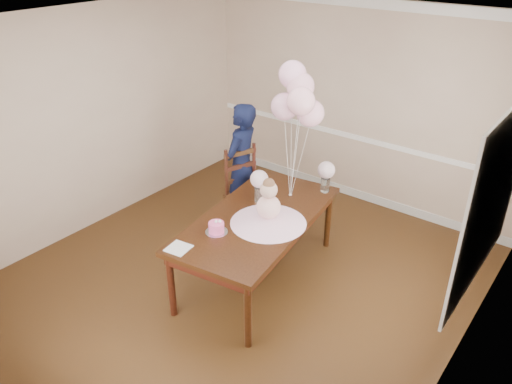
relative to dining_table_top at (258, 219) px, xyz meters
The scene contains 51 objects.
floor 0.78m from the dining_table_top, 129.64° to the right, with size 4.50×5.00×0.00m, color #321D0C.
ceiling 1.97m from the dining_table_top, 129.64° to the right, with size 4.50×5.00×0.02m, color white.
wall_back 2.41m from the dining_table_top, 93.39° to the left, with size 4.50×0.02×2.70m, color tan.
wall_left 2.47m from the dining_table_top, behind, with size 0.02×5.00×2.70m, color tan.
wall_right 2.20m from the dining_table_top, ahead, with size 0.02×5.00×2.70m, color tan.
chair_rail_trim 2.33m from the dining_table_top, 93.40° to the left, with size 4.50×0.02×0.07m, color white.
crown_molding 2.99m from the dining_table_top, 93.40° to the left, with size 4.50×0.02×0.12m, color white.
baseboard_trim 2.43m from the dining_table_top, 93.40° to the left, with size 4.50×0.02×0.12m, color silver.
window_frame 2.26m from the dining_table_top, ahead, with size 0.02×1.66×1.56m, color silver.
window_blinds 2.25m from the dining_table_top, ahead, with size 0.01×1.50×1.40m, color silver.
dining_table_top is the anchor object (origin of this frame).
table_apron 0.08m from the dining_table_top, ahead, with size 0.93×1.95×0.10m, color black.
table_leg_fl 1.11m from the dining_table_top, 106.36° to the right, with size 0.07×0.07×0.72m, color black.
table_leg_fr 1.11m from the dining_table_top, 57.29° to the right, with size 0.07×0.07×0.72m, color black.
table_leg_bl 1.11m from the dining_table_top, 122.71° to the left, with size 0.07×0.07×0.72m, color black.
table_leg_br 1.11m from the dining_table_top, 73.64° to the left, with size 0.07×0.07×0.72m, color black.
baby_skirt 0.18m from the dining_table_top, 10.26° to the right, with size 0.78×0.78×0.10m, color #F7B6D7.
baby_torso 0.27m from the dining_table_top, 10.26° to the right, with size 0.25×0.25×0.25m, color #FFA1C5.
baby_head 0.44m from the dining_table_top, 10.26° to the right, with size 0.17×0.17×0.17m, color #D5A893.
baby_hair 0.50m from the dining_table_top, 10.26° to the right, with size 0.12×0.12×0.12m, color brown.
cake_platter 0.51m from the dining_table_top, 105.79° to the right, with size 0.23×0.23×0.01m, color #B6B7BB.
birthday_cake 0.51m from the dining_table_top, 105.79° to the right, with size 0.15×0.15×0.10m, color #FF509D.
cake_flower_a 0.53m from the dining_table_top, 105.79° to the right, with size 0.03×0.03×0.03m, color silver.
cake_flower_b 0.50m from the dining_table_top, 103.39° to the right, with size 0.03×0.03×0.03m, color white.
rose_vase_near 0.36m from the dining_table_top, 124.74° to the left, with size 0.10×0.10×0.16m, color silver.
roses_near 0.45m from the dining_table_top, 124.74° to the left, with size 0.20×0.20×0.20m, color beige.
rose_vase_far 0.96m from the dining_table_top, 74.09° to the left, with size 0.10×0.10×0.16m, color white.
roses_far 1.00m from the dining_table_top, 74.09° to the left, with size 0.20×0.20×0.20m, color beige.
napkin 0.95m from the dining_table_top, 104.20° to the right, with size 0.21×0.21×0.01m, color silver.
balloon_weight 0.58m from the dining_table_top, 87.87° to the left, with size 0.04×0.04×0.02m, color silver.
balloon_a 1.20m from the dining_table_top, 98.18° to the left, with size 0.29×0.29×0.29m, color #DE9DB6.
balloon_b 1.28m from the dining_table_top, 76.38° to the left, with size 0.29×0.29×0.29m, color #FFB4C5.
balloon_c 1.43m from the dining_table_top, 87.72° to the left, with size 0.29×0.29×0.29m, color #EEA9BE.
balloon_d 1.53m from the dining_table_top, 96.47° to the left, with size 0.29×0.29×0.29m, color #FFB4D9.
balloon_e 1.22m from the dining_table_top, 76.53° to the left, with size 0.29×0.29×0.29m, color #F9B0C8.
balloon_ribbon_a 0.74m from the dining_table_top, 92.98° to the left, with size 0.00×0.00×0.86m, color white.
balloon_ribbon_b 0.77m from the dining_table_top, 82.23° to the left, with size 0.00×0.00×0.97m, color white.
balloon_ribbon_c 0.85m from the dining_table_top, 87.79° to the left, with size 0.00×0.00×1.07m, color white.
balloon_ribbon_d 0.89m from the dining_table_top, 92.56° to the left, with size 0.00×0.00×1.17m, color silver.
balloon_ribbon_e 0.77m from the dining_table_top, 81.66° to the left, with size 0.00×0.00×0.81m, color silver.
dining_chair_seat 0.93m from the dining_table_top, 133.72° to the left, with size 0.48×0.48×0.05m, color #341C0E.
chair_leg_fl 1.15m from the dining_table_top, 148.43° to the left, with size 0.04×0.04×0.47m, color #37190F.
chair_leg_fr 0.82m from the dining_table_top, 141.99° to the left, with size 0.04×0.04×0.47m, color #3E1511.
chair_leg_bl 1.27m from the dining_table_top, 129.15° to the left, with size 0.04×0.04×0.47m, color #39190F.
chair_leg_br 0.99m from the dining_table_top, 115.83° to the left, with size 0.04×0.04×0.47m, color #3A150F.
chair_back_post_l 1.05m from the dining_table_top, 148.65° to the left, with size 0.04×0.04×0.61m, color black.
chair_back_post_r 1.18m from the dining_table_top, 129.67° to the left, with size 0.04×0.04×0.61m, color #36140E.
chair_slat_low 1.10m from the dining_table_top, 138.58° to the left, with size 0.03×0.43×0.05m, color #32190D.
chair_slat_mid 1.10m from the dining_table_top, 138.58° to the left, with size 0.03×0.43×0.05m, color #33160E.
chair_slat_top 1.13m from the dining_table_top, 138.58° to the left, with size 0.03×0.43×0.05m, color #3D2310.
woman 1.21m from the dining_table_top, 137.17° to the left, with size 0.58×0.39×1.61m, color black.
Camera 1 is at (2.85, -3.38, 3.44)m, focal length 35.00 mm.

